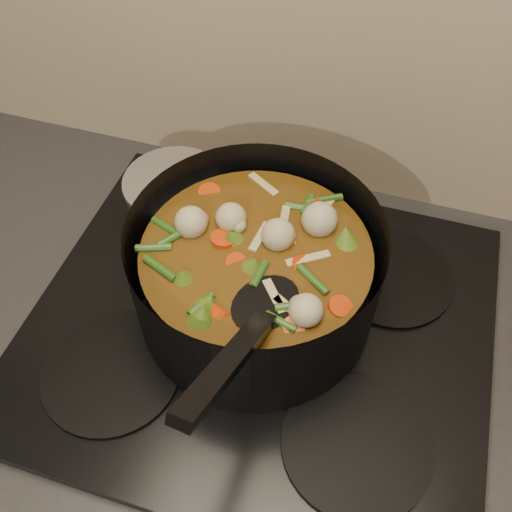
% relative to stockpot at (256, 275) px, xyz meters
% --- Properties ---
extents(counter, '(2.64, 0.64, 0.91)m').
position_rel_stockpot_xyz_m(counter, '(0.01, -0.02, -0.55)').
color(counter, brown).
rests_on(counter, ground).
extents(stovetop, '(0.62, 0.54, 0.03)m').
position_rel_stockpot_xyz_m(stovetop, '(0.01, -0.02, -0.08)').
color(stovetop, black).
rests_on(stovetop, counter).
extents(stockpot, '(0.40, 0.48, 0.24)m').
position_rel_stockpot_xyz_m(stockpot, '(0.00, 0.00, 0.00)').
color(stockpot, black).
rests_on(stockpot, stovetop).
extents(saucepan, '(0.15, 0.15, 0.12)m').
position_rel_stockpot_xyz_m(saucepan, '(-0.16, 0.11, -0.02)').
color(saucepan, silver).
rests_on(saucepan, stovetop).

